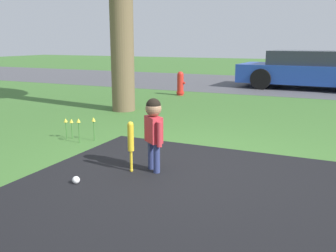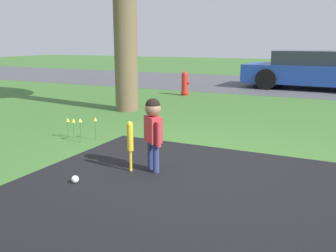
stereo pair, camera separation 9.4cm
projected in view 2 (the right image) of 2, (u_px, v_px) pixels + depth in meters
The scene contains 8 objects.
ground_plane at pixel (194, 169), 4.54m from camera, with size 60.00×60.00×0.00m, color #3D6B2D.
street_strip at pixel (298, 86), 13.00m from camera, with size 40.00×6.00×0.01m.
child at pixel (153, 124), 4.34m from camera, with size 0.29×0.25×0.88m.
baseball_bat at pixel (130, 139), 4.36m from camera, with size 0.07×0.07×0.61m.
sports_ball at pixel (75, 179), 4.08m from camera, with size 0.08×0.08×0.08m.
fire_hydrant at pixel (185, 84), 10.67m from camera, with size 0.25×0.23×0.68m.
parked_car at pixel (315, 71), 12.05m from camera, with size 4.58×2.23×1.22m.
flower_bed at pixel (79, 122), 5.82m from camera, with size 0.53×0.26×0.38m.
Camera 2 is at (1.60, -4.02, 1.51)m, focal length 40.00 mm.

